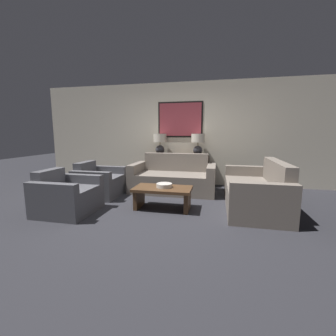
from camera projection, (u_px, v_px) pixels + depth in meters
ground_plane at (156, 213)px, 3.81m from camera, size 20.00×20.00×0.00m
back_wall at (180, 134)px, 5.98m from camera, size 7.72×0.12×2.65m
console_table at (178, 170)px, 5.87m from camera, size 1.55×0.38×0.77m
table_lamp_left at (160, 142)px, 5.86m from camera, size 0.34×0.34×0.56m
table_lamp_right at (198, 143)px, 5.65m from camera, size 0.34×0.34×0.56m
couch_by_back_wall at (173, 179)px, 5.21m from camera, size 1.90×0.94×0.86m
couch_by_side at (256, 192)px, 4.05m from camera, size 0.94×1.90×0.86m
coffee_table at (163, 193)px, 4.00m from camera, size 1.02×0.56×0.39m
decorative_bowl at (164, 185)px, 4.00m from camera, size 0.28×0.28×0.07m
armchair_near_back_wall at (99, 183)px, 4.86m from camera, size 0.87×0.89×0.73m
armchair_near_camera at (67, 197)px, 3.81m from camera, size 0.87×0.89×0.73m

